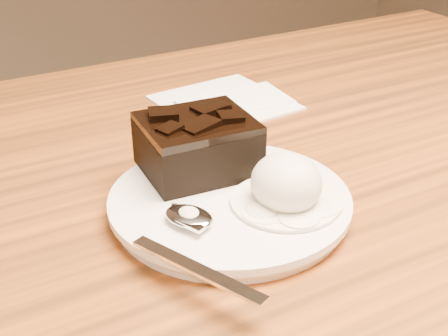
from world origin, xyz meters
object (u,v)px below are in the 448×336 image
plate (230,204)px  ice_cream_scoop (286,183)px  brownie (197,148)px  napkin (224,101)px  spoon (189,218)px

plate → ice_cream_scoop: (0.03, -0.03, 0.03)m
brownie → napkin: bearing=53.4°
napkin → spoon: bearing=-125.2°
plate → ice_cream_scoop: bearing=-45.3°
plate → spoon: (-0.05, -0.02, 0.01)m
plate → ice_cream_scoop: 0.06m
brownie → napkin: size_ratio=0.68×
brownie → napkin: (0.12, 0.16, -0.04)m
ice_cream_scoop → spoon: size_ratio=0.36×
spoon → napkin: size_ratio=1.21×
plate → napkin: 0.25m
plate → brownie: size_ratio=2.16×
plate → brownie: 0.06m
brownie → ice_cream_scoop: (0.04, -0.09, -0.00)m
plate → napkin: plate is taller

